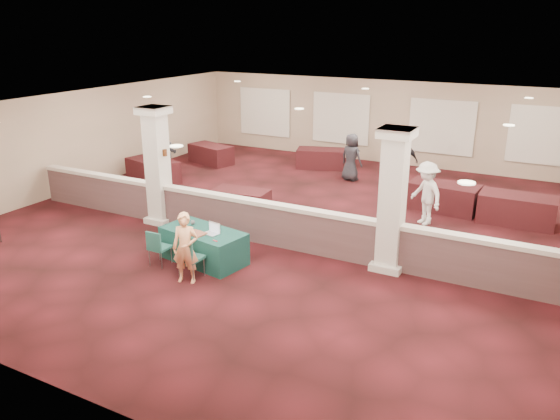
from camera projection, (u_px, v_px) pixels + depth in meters
The scene contains 32 objects.
ground at pixel (298, 226), 14.93m from camera, with size 16.00×16.00×0.00m, color #401014.
wall_back at pixel (389, 122), 21.09m from camera, with size 16.00×0.04×3.20m, color gray.
wall_front at pixel (51, 296), 7.72m from camera, with size 16.00×0.04×3.20m, color gray.
wall_left at pixel (80, 140), 17.94m from camera, with size 0.04×16.00×3.20m, color gray.
ceiling at pixel (299, 108), 13.88m from camera, with size 16.00×16.00×0.02m, color white.
partition_wall at pixel (271, 223), 13.49m from camera, with size 15.60×0.28×1.10m.
column_left at pixel (157, 165), 14.69m from camera, with size 0.72×0.72×3.20m.
column_right at pixel (392, 199), 11.81m from camera, with size 0.72×0.72×3.20m.
sconce_left at pixel (148, 150), 14.69m from camera, with size 0.12×0.12×0.18m.
sconce_right at pixel (165, 153), 14.44m from camera, with size 0.12×0.12×0.18m.
near_table at pixel (204, 246), 12.61m from camera, with size 1.98×0.99×0.76m, color #0F3A34.
conf_chair_main at pixel (188, 255), 11.67m from camera, with size 0.48×0.48×0.93m.
conf_chair_side at pixel (157, 245), 12.33m from camera, with size 0.42×0.43×0.84m.
woman at pixel (186, 248), 11.47m from camera, with size 0.56×0.37×1.55m, color #FFA56E.
far_table_front_left at pixel (153, 171), 18.92m from camera, with size 1.93×0.96×0.78m, color black.
far_table_front_center at pixel (241, 201), 15.95m from camera, with size 1.63×0.81×0.66m, color black.
far_table_front_right at pixel (517, 209), 14.98m from camera, with size 1.98×0.99×0.80m, color black.
far_table_back_left at pixel (211, 154), 21.42m from camera, with size 1.78×0.89×0.72m, color black.
far_table_back_center at pixel (321, 158), 20.75m from camera, with size 1.79×0.89×0.73m, color black.
far_table_back_right at pixel (443, 197), 16.05m from camera, with size 1.98×0.99×0.80m, color black.
attendee_a at pixel (166, 153), 19.59m from camera, with size 0.77×0.43×1.61m, color black.
attendee_b at pixel (426, 193), 14.80m from camera, with size 1.12×0.51×1.75m, color beige.
attendee_c at pixel (402, 162), 17.91m from camera, with size 1.07×0.51×1.83m, color black.
attendee_d at pixel (351, 157), 18.96m from camera, with size 0.82×0.44×1.65m, color black.
laptop_base at pixel (211, 234), 12.27m from camera, with size 0.34×0.24×0.02m, color silver.
laptop_screen at pixel (215, 227), 12.32m from camera, with size 0.34×0.01×0.23m, color silver.
screen_glow at pixel (214, 228), 12.32m from camera, with size 0.31×0.00×0.20m, color silver.
knitting at pixel (196, 233), 12.26m from camera, with size 0.42×0.31×0.03m, color #C3491F.
yarn_cream at pixel (182, 224), 12.73m from camera, with size 0.11×0.11×0.11m, color beige.
yarn_red at pixel (183, 221), 12.94m from camera, with size 0.10×0.10×0.10m, color #5B1912.
yarn_grey at pixel (193, 222), 12.84m from camera, with size 0.11×0.11×0.11m, color #48494D.
scissors at pixel (215, 241), 11.88m from camera, with size 0.12×0.03×0.01m, color red.
Camera 1 is at (6.10, -12.57, 5.28)m, focal length 35.00 mm.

